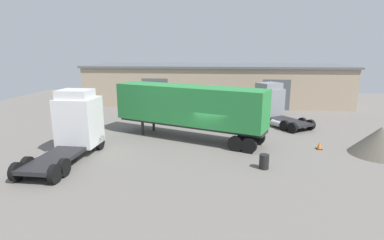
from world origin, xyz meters
The scene contains 8 objects.
ground_plane centered at (0.00, 0.00, 0.00)m, with size 60.00×60.00×0.00m, color slate.
warehouse_building centered at (0.00, 18.82, 2.53)m, with size 33.30×10.16×5.04m.
tractor_unit_white centered at (-8.96, -2.93, 2.05)m, with size 2.72×6.84×4.37m.
container_trailer_green centered at (-1.72, 1.32, 2.67)m, with size 12.26×6.96×4.23m.
tractor_unit_grey centered at (5.52, 7.78, 1.81)m, with size 5.54×6.47×3.85m.
gravel_pile centered at (11.47, -1.14, 0.97)m, with size 3.83×3.83×1.93m.
oil_drum centered at (3.36, -4.39, 0.44)m, with size 0.58×0.58×0.88m.
traffic_cone centered at (7.81, -0.35, 0.25)m, with size 0.40×0.40×0.55m.
Camera 1 is at (0.63, -21.53, 6.93)m, focal length 28.00 mm.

